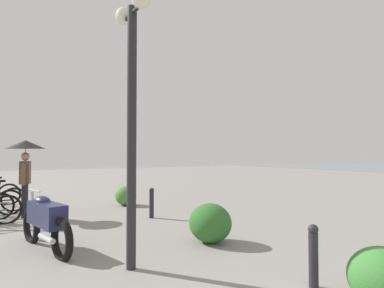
# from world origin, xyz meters

# --- Properties ---
(lamppost) EXTENTS (0.98, 0.28, 3.99)m
(lamppost) POSITION_xyz_m (4.24, 0.77, 2.66)
(lamppost) COLOR #232328
(lamppost) RESTS_ON ground
(motorcycle) EXTENTS (2.15, 0.58, 1.06)m
(motorcycle) POSITION_xyz_m (5.95, 1.71, 0.50)
(motorcycle) COLOR black
(motorcycle) RESTS_ON ground
(pedestrian) EXTENTS (1.00, 1.00, 2.03)m
(pedestrian) POSITION_xyz_m (9.46, 1.78, 1.60)
(pedestrian) COLOR black
(pedestrian) RESTS_ON ground
(bollard_near) EXTENTS (0.13, 0.13, 0.79)m
(bollard_near) POSITION_xyz_m (2.43, -0.97, 0.41)
(bollard_near) COLOR #232328
(bollard_near) RESTS_ON ground
(bollard_mid) EXTENTS (0.13, 0.13, 0.79)m
(bollard_mid) POSITION_xyz_m (7.66, -1.06, 0.41)
(bollard_mid) COLOR #232328
(bollard_mid) RESTS_ON ground
(shrub_low) EXTENTS (0.87, 0.78, 0.74)m
(shrub_low) POSITION_xyz_m (4.86, -1.03, 0.37)
(shrub_low) COLOR #2D6628
(shrub_low) RESTS_ON ground
(shrub_wide) EXTENTS (0.74, 0.67, 0.63)m
(shrub_wide) POSITION_xyz_m (10.02, -1.20, 0.32)
(shrub_wide) COLOR #477F38
(shrub_wide) RESTS_ON ground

